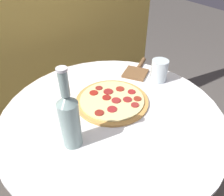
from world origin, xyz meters
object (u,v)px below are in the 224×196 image
object	(u,v)px
pizza	(112,100)
drinking_glass	(159,71)
pizza_paddle	(137,71)
beer_bottle	(69,118)

from	to	relation	value
pizza	drinking_glass	world-z (taller)	drinking_glass
pizza_paddle	drinking_glass	distance (m)	0.13
beer_bottle	pizza_paddle	distance (m)	0.55
beer_bottle	pizza_paddle	size ratio (longest dim) A/B	1.34
beer_bottle	pizza_paddle	xyz separation A→B (m)	(0.48, 0.26, -0.11)
beer_bottle	pizza	bearing A→B (deg)	26.95
pizza_paddle	drinking_glass	size ratio (longest dim) A/B	2.07
beer_bottle	drinking_glass	size ratio (longest dim) A/B	2.78
pizza	beer_bottle	bearing A→B (deg)	-153.05
drinking_glass	pizza_paddle	bearing A→B (deg)	107.53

